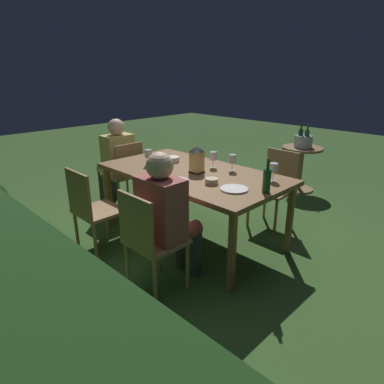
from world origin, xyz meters
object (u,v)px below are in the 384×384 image
at_px(chair_side_right_a, 149,239).
at_px(wine_glass_b, 274,169).
at_px(lantern_centerpiece, 197,158).
at_px(green_bottle_on_table, 267,180).
at_px(person_in_mustard, 116,158).
at_px(plate_b, 234,189).
at_px(wine_glass_a, 148,154).
at_px(chair_side_right_b, 92,208).
at_px(chair_head_far, 125,172).
at_px(ice_bucket, 303,140).
at_px(person_in_rust, 167,213).
at_px(chair_side_left_a, 275,185).
at_px(bowl_olives, 172,159).
at_px(wine_glass_d, 213,157).
at_px(dining_table, 192,176).
at_px(side_table, 301,161).
at_px(wine_glass_c, 232,160).
at_px(plate_a, 176,181).
at_px(bowl_bread, 212,181).

xyz_separation_m(chair_side_right_a, wine_glass_b, (-0.32, -1.22, 0.38)).
distance_m(lantern_centerpiece, green_bottle_on_table, 0.82).
bearing_deg(person_in_mustard, plate_b, 176.00).
bearing_deg(wine_glass_a, chair_side_right_b, 95.17).
distance_m(chair_head_far, ice_bucket, 2.59).
relative_size(person_in_rust, person_in_mustard, 1.00).
height_order(chair_side_left_a, bowl_olives, chair_side_left_a).
distance_m(wine_glass_d, bowl_olives, 0.52).
height_order(chair_side_right_a, ice_bucket, ice_bucket).
bearing_deg(lantern_centerpiece, plate_b, 166.01).
distance_m(wine_glass_a, ice_bucket, 2.47).
bearing_deg(wine_glass_b, dining_table, 22.10).
distance_m(dining_table, side_table, 2.26).
xyz_separation_m(lantern_centerpiece, wine_glass_c, (-0.21, -0.30, -0.03)).
relative_size(person_in_rust, wine_glass_a, 6.80).
relative_size(wine_glass_d, side_table, 0.26).
distance_m(dining_table, person_in_mustard, 1.41).
bearing_deg(chair_side_right_a, person_in_rust, -90.00).
bearing_deg(person_in_rust, wine_glass_b, -107.45).
height_order(person_in_mustard, plate_b, person_in_mustard).
bearing_deg(side_table, dining_table, 88.75).
distance_m(chair_side_right_b, lantern_centerpiece, 1.12).
distance_m(person_in_mustard, wine_glass_a, 0.95).
distance_m(lantern_centerpiece, plate_b, 0.62).
bearing_deg(person_in_mustard, lantern_centerpiece, -179.91).
bearing_deg(wine_glass_a, wine_glass_b, -159.59).
distance_m(chair_head_far, chair_side_left_a, 1.88).
bearing_deg(chair_side_right_b, wine_glass_d, -112.88).
xyz_separation_m(green_bottle_on_table, side_table, (0.84, -2.25, -0.42)).
bearing_deg(plate_a, plate_b, -158.13).
bearing_deg(ice_bucket, chair_side_right_b, 81.32).
bearing_deg(person_in_rust, chair_side_left_a, -90.00).
bearing_deg(bowl_bread, chair_head_far, -5.62).
bearing_deg(plate_b, wine_glass_c, -49.55).
bearing_deg(wine_glass_d, person_in_rust, 111.05).
bearing_deg(bowl_olives, bowl_bread, 161.78).
bearing_deg(wine_glass_a, person_in_mustard, -10.07).
height_order(chair_side_right_b, bowl_olives, chair_side_right_b).
distance_m(chair_side_right_a, chair_side_left_a, 1.82).
relative_size(dining_table, chair_head_far, 2.21).
xyz_separation_m(bowl_olives, side_table, (-0.48, -2.13, -0.34)).
xyz_separation_m(chair_side_right_b, wine_glass_c, (-0.71, -1.21, 0.38)).
relative_size(chair_head_far, bowl_bread, 7.26).
bearing_deg(ice_bucket, plate_a, 92.06).
distance_m(plate_a, bowl_olives, 0.74).
height_order(dining_table, ice_bucket, ice_bucket).
bearing_deg(wine_glass_d, plate_a, 97.80).
relative_size(wine_glass_c, bowl_olives, 1.06).
bearing_deg(lantern_centerpiece, chair_head_far, 0.10).
bearing_deg(plate_b, person_in_rust, 68.74).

